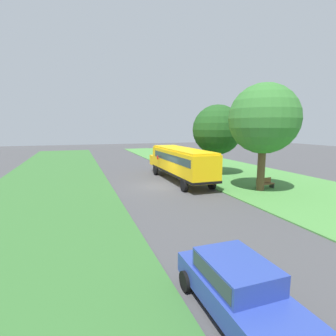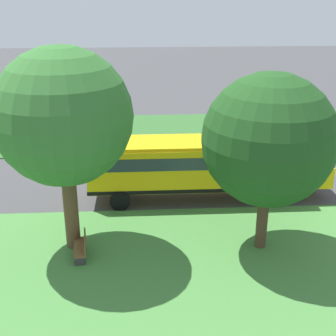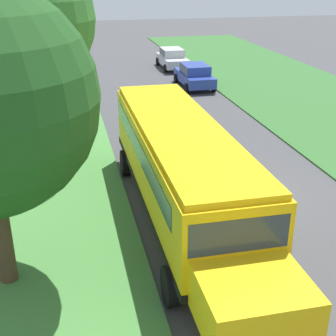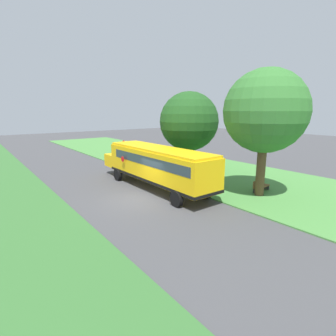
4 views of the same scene
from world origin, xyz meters
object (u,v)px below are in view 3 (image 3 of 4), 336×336
object	(u,v)px
car_silver_middle	(172,57)
oak_tree_roadside_mid	(24,19)
park_bench	(16,159)
school_bus	(181,165)
car_blue_nearest	(195,74)

from	to	relation	value
car_silver_middle	oak_tree_roadside_mid	distance (m)	21.15
oak_tree_roadside_mid	park_bench	world-z (taller)	oak_tree_roadside_mid
school_bus	oak_tree_roadside_mid	bearing A→B (deg)	128.11
car_blue_nearest	park_bench	bearing A→B (deg)	-132.13
school_bus	car_blue_nearest	size ratio (longest dim) A/B	2.82
car_blue_nearest	park_bench	size ratio (longest dim) A/B	2.68
car_silver_middle	park_bench	xyz separation A→B (m)	(-10.78, -18.47, -0.40)
school_bus	car_blue_nearest	xyz separation A→B (m)	(5.32, 17.30, -1.05)
school_bus	park_bench	xyz separation A→B (m)	(-5.46, 5.39, -1.45)
school_bus	car_blue_nearest	distance (m)	18.13
car_blue_nearest	oak_tree_roadside_mid	distance (m)	15.92
car_silver_middle	park_bench	size ratio (longest dim) A/B	2.68
school_bus	park_bench	world-z (taller)	school_bus
school_bus	car_blue_nearest	bearing A→B (deg)	72.91
car_blue_nearest	oak_tree_roadside_mid	size ratio (longest dim) A/B	0.52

